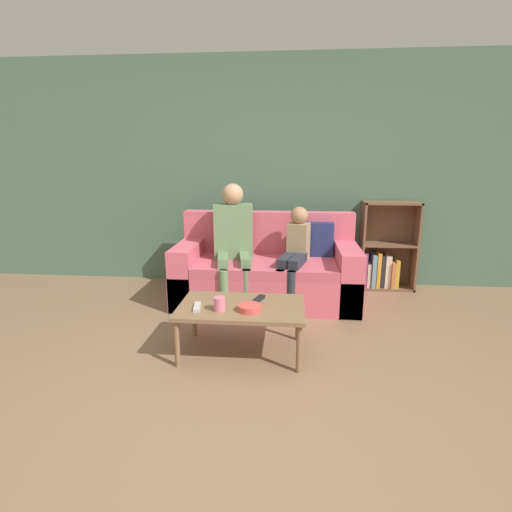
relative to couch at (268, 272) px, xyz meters
name	(u,v)px	position (x,y,z in m)	size (l,w,h in m)	color
ground_plane	(246,405)	(-0.01, -1.88, -0.30)	(22.00, 22.00, 0.00)	#84664C
wall_back	(271,173)	(-0.01, 0.69, 1.00)	(12.00, 0.06, 2.60)	#4C6B56
couch	(268,272)	(0.00, 0.00, 0.00)	(1.86, 0.90, 0.90)	#DB5B70
bookshelf	(384,255)	(1.31, 0.54, 0.09)	(0.62, 0.28, 1.00)	brown
coffee_table	(241,310)	(-0.12, -1.21, 0.05)	(0.96, 0.60, 0.39)	brown
person_adult	(233,235)	(-0.35, -0.08, 0.41)	(0.45, 0.67, 1.23)	#66845B
person_child	(295,251)	(0.28, -0.14, 0.27)	(0.35, 0.65, 1.00)	#282D38
cup_near	(219,304)	(-0.27, -1.32, 0.14)	(0.09, 0.09, 0.10)	pink
tv_remote_0	(197,307)	(-0.45, -1.29, 0.10)	(0.07, 0.18, 0.02)	#B7B7BC
tv_remote_1	(258,299)	(-0.01, -1.09, 0.10)	(0.10, 0.18, 0.02)	black
snack_bowl	(250,308)	(-0.05, -1.31, 0.11)	(0.17, 0.17, 0.05)	#DB4C47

